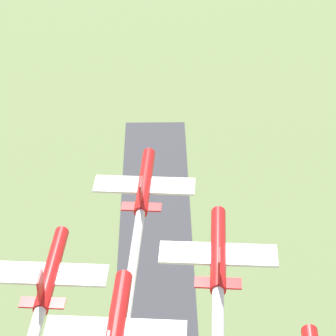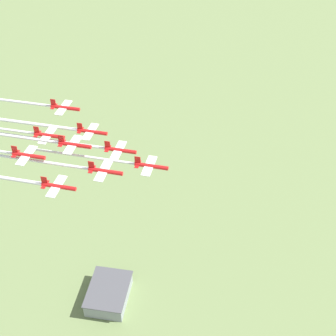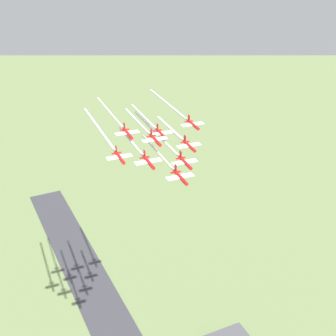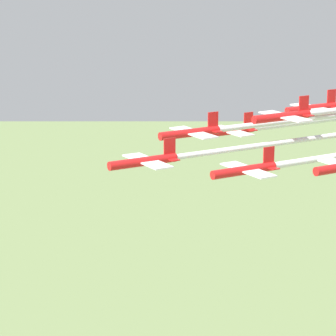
{
  "view_description": "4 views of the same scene",
  "coord_description": "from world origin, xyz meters",
  "px_view_note": "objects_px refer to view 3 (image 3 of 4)",
  "views": [
    {
      "loc": [
        51.94,
        110.39,
        204.4
      ],
      "look_at": [
        51.87,
        44.83,
        162.16
      ],
      "focal_mm": 85.0,
      "sensor_mm": 36.0,
      "label": 1
    },
    {
      "loc": [
        -57.81,
        19.26,
        253.11
      ],
      "look_at": [
        54.94,
        38.07,
        158.89
      ],
      "focal_mm": 50.0,
      "sensor_mm": 36.0,
      "label": 2
    },
    {
      "loc": [
        -11.91,
        -86.52,
        237.16
      ],
      "look_at": [
        52.01,
        49.04,
        161.14
      ],
      "focal_mm": 50.0,
      "sensor_mm": 36.0,
      "label": 3
    },
    {
      "loc": [
        148.72,
        -15.86,
        186.6
      ],
      "look_at": [
        56.4,
        46.15,
        158.66
      ],
      "focal_mm": 85.0,
      "sensor_mm": 36.0,
      "label": 4
    }
  ],
  "objects_px": {
    "jet_2": "(148,162)",
    "jet_6": "(193,124)",
    "jet_4": "(155,140)",
    "jet_0": "(180,177)",
    "jet_5": "(119,157)",
    "jet_1": "(185,162)",
    "jet_7": "(161,134)",
    "jet_3": "(189,146)",
    "jet_8": "(127,133)"
  },
  "relations": [
    {
      "from": "jet_4",
      "to": "jet_6",
      "type": "bearing_deg",
      "value": -150.46
    },
    {
      "from": "jet_3",
      "to": "jet_0",
      "type": "bearing_deg",
      "value": 59.53
    },
    {
      "from": "jet_3",
      "to": "jet_7",
      "type": "xyz_separation_m",
      "value": [
        -6.68,
        12.99,
        1.58
      ]
    },
    {
      "from": "jet_4",
      "to": "jet_5",
      "type": "distance_m",
      "value": 15.62
    },
    {
      "from": "jet_8",
      "to": "jet_0",
      "type": "bearing_deg",
      "value": 101.09
    },
    {
      "from": "jet_2",
      "to": "jet_7",
      "type": "bearing_deg",
      "value": -120.47
    },
    {
      "from": "jet_3",
      "to": "jet_4",
      "type": "bearing_deg",
      "value": -0.0
    },
    {
      "from": "jet_1",
      "to": "jet_5",
      "type": "relative_size",
      "value": 1.0
    },
    {
      "from": "jet_1",
      "to": "jet_5",
      "type": "height_order",
      "value": "jet_5"
    },
    {
      "from": "jet_2",
      "to": "jet_7",
      "type": "relative_size",
      "value": 1.0
    },
    {
      "from": "jet_2",
      "to": "jet_6",
      "type": "xyz_separation_m",
      "value": [
        31.0,
        23.46,
        1.18
      ]
    },
    {
      "from": "jet_7",
      "to": "jet_5",
      "type": "bearing_deg",
      "value": 29.54
    },
    {
      "from": "jet_0",
      "to": "jet_8",
      "type": "bearing_deg",
      "value": -78.91
    },
    {
      "from": "jet_0",
      "to": "jet_5",
      "type": "bearing_deg",
      "value": -59.53
    },
    {
      "from": "jet_2",
      "to": "jet_1",
      "type": "bearing_deg",
      "value": -180.0
    },
    {
      "from": "jet_1",
      "to": "jet_7",
      "type": "xyz_separation_m",
      "value": [
        1.42,
        25.14,
        2.1
      ]
    },
    {
      "from": "jet_2",
      "to": "jet_4",
      "type": "distance_m",
      "value": 14.84
    },
    {
      "from": "jet_0",
      "to": "jet_3",
      "type": "relative_size",
      "value": 1.0
    },
    {
      "from": "jet_3",
      "to": "jet_7",
      "type": "relative_size",
      "value": 1.0
    },
    {
      "from": "jet_1",
      "to": "jet_4",
      "type": "bearing_deg",
      "value": -59.53
    },
    {
      "from": "jet_2",
      "to": "jet_5",
      "type": "height_order",
      "value": "jet_2"
    },
    {
      "from": "jet_1",
      "to": "jet_2",
      "type": "relative_size",
      "value": 1.0
    },
    {
      "from": "jet_1",
      "to": "jet_6",
      "type": "bearing_deg",
      "value": -120.47
    },
    {
      "from": "jet_3",
      "to": "jet_6",
      "type": "height_order",
      "value": "jet_6"
    },
    {
      "from": "jet_2",
      "to": "jet_4",
      "type": "bearing_deg",
      "value": -120.47
    },
    {
      "from": "jet_4",
      "to": "jet_7",
      "type": "height_order",
      "value": "jet_4"
    },
    {
      "from": "jet_3",
      "to": "jet_4",
      "type": "height_order",
      "value": "jet_4"
    },
    {
      "from": "jet_5",
      "to": "jet_7",
      "type": "xyz_separation_m",
      "value": [
        22.89,
        11.31,
        1.49
      ]
    },
    {
      "from": "jet_4",
      "to": "jet_7",
      "type": "relative_size",
      "value": 1.0
    },
    {
      "from": "jet_7",
      "to": "jet_6",
      "type": "bearing_deg",
      "value": -180.0
    },
    {
      "from": "jet_0",
      "to": "jet_8",
      "type": "relative_size",
      "value": 1.0
    },
    {
      "from": "jet_0",
      "to": "jet_3",
      "type": "distance_m",
      "value": 29.22
    },
    {
      "from": "jet_2",
      "to": "jet_7",
      "type": "distance_m",
      "value": 29.22
    },
    {
      "from": "jet_2",
      "to": "jet_3",
      "type": "bearing_deg",
      "value": -150.46
    },
    {
      "from": "jet_2",
      "to": "jet_6",
      "type": "height_order",
      "value": "jet_6"
    },
    {
      "from": "jet_0",
      "to": "jet_8",
      "type": "distance_m",
      "value": 38.63
    },
    {
      "from": "jet_0",
      "to": "jet_2",
      "type": "xyz_separation_m",
      "value": [
        -6.68,
        12.99,
        1.61
      ]
    },
    {
      "from": "jet_3",
      "to": "jet_7",
      "type": "bearing_deg",
      "value": -59.53
    },
    {
      "from": "jet_1",
      "to": "jet_5",
      "type": "xyz_separation_m",
      "value": [
        -21.47,
        13.82,
        0.61
      ]
    },
    {
      "from": "jet_1",
      "to": "jet_6",
      "type": "height_order",
      "value": "jet_6"
    },
    {
      "from": "jet_6",
      "to": "jet_8",
      "type": "distance_m",
      "value": 29.63
    },
    {
      "from": "jet_0",
      "to": "jet_5",
      "type": "xyz_separation_m",
      "value": [
        -13.36,
        25.98,
        -0.71
      ]
    },
    {
      "from": "jet_0",
      "to": "jet_8",
      "type": "height_order",
      "value": "jet_8"
    },
    {
      "from": "jet_4",
      "to": "jet_6",
      "type": "height_order",
      "value": "jet_4"
    },
    {
      "from": "jet_1",
      "to": "jet_7",
      "type": "height_order",
      "value": "jet_7"
    },
    {
      "from": "jet_2",
      "to": "jet_6",
      "type": "distance_m",
      "value": 38.89
    },
    {
      "from": "jet_3",
      "to": "jet_8",
      "type": "bearing_deg",
      "value": -29.54
    },
    {
      "from": "jet_4",
      "to": "jet_5",
      "type": "height_order",
      "value": "jet_4"
    },
    {
      "from": "jet_1",
      "to": "jet_5",
      "type": "distance_m",
      "value": 25.54
    },
    {
      "from": "jet_7",
      "to": "jet_1",
      "type": "bearing_deg",
      "value": 90.0
    }
  ]
}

